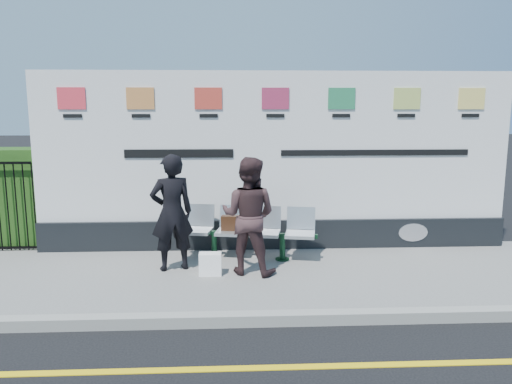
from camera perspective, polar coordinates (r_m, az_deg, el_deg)
ground at (r=5.21m, az=0.04°, el=-19.51°), size 80.00×80.00×0.00m
pavement at (r=7.47m, az=-0.92°, el=-9.67°), size 14.00×3.00×0.12m
kerb at (r=6.07m, az=-0.44°, el=-14.31°), size 14.00×0.18×0.14m
yellow_line at (r=5.21m, az=0.04°, el=-19.47°), size 14.00×0.10×0.01m
billboard at (r=8.49m, az=2.12°, el=2.17°), size 8.00×0.30×3.00m
bench at (r=8.07m, az=-0.92°, el=-6.03°), size 2.19×0.94×0.45m
woman_left at (r=7.48m, az=-9.60°, el=-2.34°), size 0.74×0.60×1.74m
woman_right at (r=7.24m, az=-0.86°, el=-2.73°), size 1.00×0.89×1.71m
handbag_brown at (r=8.02m, az=-2.89°, el=-3.57°), size 0.32×0.18×0.24m
carrier_bag_white at (r=7.35m, az=-5.24°, el=-8.19°), size 0.32×0.19×0.32m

